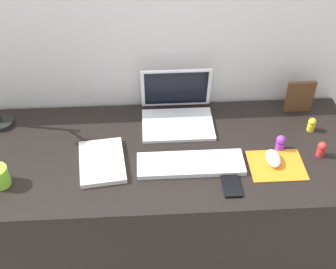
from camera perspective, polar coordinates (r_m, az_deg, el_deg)
name	(u,v)px	position (r m, az deg, el deg)	size (l,w,h in m)	color
ground_plane	(161,258)	(2.33, -0.86, -15.64)	(6.00, 6.00, 0.00)	gray
back_wall	(156,103)	(2.05, -1.51, 4.05)	(2.82, 0.05, 1.43)	silver
desk	(161,212)	(2.03, -0.96, -9.88)	(1.62, 0.63, 0.74)	black
laptop	(177,108)	(1.89, 1.16, 3.39)	(0.30, 0.25, 0.21)	white
keyboard	(191,164)	(1.70, 2.93, -3.80)	(0.41, 0.13, 0.02)	white
mousepad	(276,165)	(1.76, 13.77, -3.87)	(0.21, 0.17, 0.00)	orange
mouse	(273,158)	(1.75, 13.37, -2.99)	(0.06, 0.10, 0.03)	white
cell_phone	(231,184)	(1.65, 8.12, -6.30)	(0.06, 0.13, 0.01)	black
notebook_pad	(102,162)	(1.73, -8.49, -3.49)	(0.17, 0.24, 0.02)	silver
picture_frame	(300,97)	(2.01, 16.58, 4.69)	(0.12, 0.02, 0.15)	brown
toy_figurine_red	(321,149)	(1.83, 19.13, -1.76)	(0.03, 0.03, 0.06)	red
toy_figurine_yellow	(312,124)	(1.94, 18.00, 1.26)	(0.03, 0.03, 0.06)	yellow
toy_figurine_purple	(280,143)	(1.81, 14.27, -1.01)	(0.04, 0.04, 0.07)	purple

